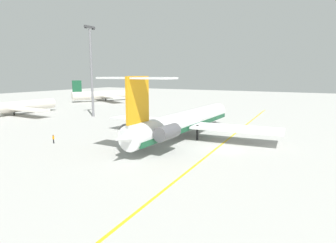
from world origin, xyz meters
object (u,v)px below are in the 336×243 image
object	(u,v)px
main_jetliner	(183,122)
airliner_mid_right	(107,95)
airliner_mid_left	(16,107)
ground_crew_near_tail	(53,138)
safety_cone_nose	(183,118)
ground_crew_near_nose	(131,116)
light_mast	(91,68)

from	to	relation	value
main_jetliner	airliner_mid_right	bearing A→B (deg)	51.45
airliner_mid_left	ground_crew_near_tail	xyz separation A→B (m)	(-20.26, -41.09, -1.55)
airliner_mid_left	ground_crew_near_tail	distance (m)	45.84
main_jetliner	airliner_mid_right	xyz separation A→B (m)	(55.61, 66.58, -0.45)
safety_cone_nose	ground_crew_near_nose	bearing A→B (deg)	126.88
light_mast	main_jetliner	bearing A→B (deg)	-110.81
main_jetliner	ground_crew_near_nose	distance (m)	26.99
airliner_mid_left	ground_crew_near_nose	bearing A→B (deg)	-73.27
light_mast	airliner_mid_right	bearing A→B (deg)	35.78
ground_crew_near_nose	light_mast	xyz separation A→B (m)	(-0.40, 13.70, 13.22)
ground_crew_near_tail	airliner_mid_right	bearing A→B (deg)	25.95
safety_cone_nose	light_mast	xyz separation A→B (m)	(-9.32, 25.58, 14.07)
airliner_mid_left	light_mast	size ratio (longest dim) A/B	1.12
airliner_mid_right	ground_crew_near_tail	bearing A→B (deg)	-117.82
main_jetliner	safety_cone_nose	xyz separation A→B (m)	(23.19, 10.91, -3.08)
safety_cone_nose	airliner_mid_left	bearing A→B (deg)	110.27
airliner_mid_right	light_mast	distance (m)	52.71
main_jetliner	light_mast	xyz separation A→B (m)	(13.87, 36.50, 10.99)
ground_crew_near_tail	main_jetliner	bearing A→B (deg)	-59.21
light_mast	ground_crew_near_tail	bearing A→B (deg)	-148.97
ground_crew_near_nose	airliner_mid_right	bearing A→B (deg)	-1.03
ground_crew_near_nose	safety_cone_nose	world-z (taller)	ground_crew_near_nose
main_jetliner	ground_crew_near_tail	size ratio (longest dim) A/B	25.70
main_jetliner	light_mast	world-z (taller)	light_mast
ground_crew_near_nose	ground_crew_near_tail	world-z (taller)	ground_crew_near_nose
main_jetliner	ground_crew_near_tail	xyz separation A→B (m)	(-15.23, 18.99, -2.31)
airliner_mid_right	ground_crew_near_tail	xyz separation A→B (m)	(-70.84, -47.59, -1.86)
airliner_mid_left	safety_cone_nose	xyz separation A→B (m)	(18.16, -49.16, -2.32)
main_jetliner	ground_crew_near_tail	distance (m)	24.45
airliner_mid_right	main_jetliner	bearing A→B (deg)	-101.59
airliner_mid_right	safety_cone_nose	xyz separation A→B (m)	(-32.42, -55.66, -2.62)
ground_crew_near_nose	main_jetliner	bearing A→B (deg)	-169.74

